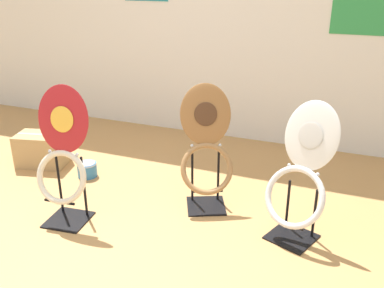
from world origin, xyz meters
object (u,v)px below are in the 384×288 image
toilet_seat_display_crimson_swirl (63,161)px  storage_box (42,150)px  toilet_seat_display_white_plain (300,177)px  paint_can (87,169)px  toilet_seat_display_woodgrain (206,149)px

toilet_seat_display_crimson_swirl → storage_box: 1.08m
toilet_seat_display_crimson_swirl → toilet_seat_display_white_plain: bearing=14.2°
paint_can → storage_box: storage_box is taller
toilet_seat_display_crimson_swirl → storage_box: (-0.79, 0.68, -0.31)m
toilet_seat_display_crimson_swirl → paint_can: 0.78m
paint_can → toilet_seat_display_white_plain: bearing=-7.5°
toilet_seat_display_white_plain → paint_can: bearing=172.5°
toilet_seat_display_crimson_swirl → paint_can: bearing=113.8°
storage_box → toilet_seat_display_crimson_swirl: bearing=-40.8°
toilet_seat_display_crimson_swirl → toilet_seat_display_woodgrain: size_ratio=1.07×
toilet_seat_display_crimson_swirl → storage_box: bearing=139.2°
paint_can → storage_box: size_ratio=0.35×
toilet_seat_display_white_plain → toilet_seat_display_crimson_swirl: bearing=-165.8°
toilet_seat_display_crimson_swirl → toilet_seat_display_woodgrain: bearing=34.4°
toilet_seat_display_woodgrain → paint_can: size_ratio=5.37×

